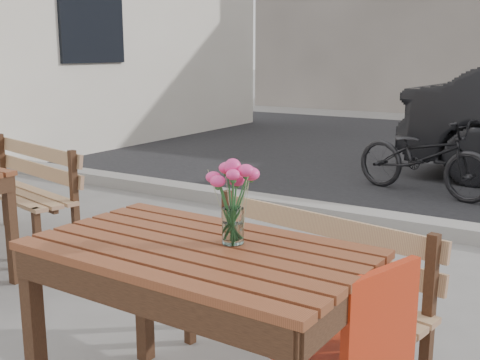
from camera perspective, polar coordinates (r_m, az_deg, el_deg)
The scene contains 7 objects.
street at distance 7.17m, azimuth 19.96°, elevation -0.17°, with size 30.00×8.12×0.12m.
main_table at distance 2.27m, azimuth -3.97°, elevation -9.25°, with size 1.27×0.77×0.77m.
main_bench at distance 2.83m, azimuth 6.38°, elevation -8.65°, with size 1.29×0.58×0.77m.
red_chair at distance 2.24m, azimuth 10.94°, elevation -15.32°, with size 0.48×0.48×0.77m.
main_vase at distance 2.20m, azimuth -0.69°, elevation -1.08°, with size 0.17×0.17×0.32m.
second_bench at distance 4.91m, azimuth -19.57°, elevation -0.07°, with size 1.35×0.68×0.81m.
bicycle at distance 6.50m, azimuth 17.00°, elevation 2.17°, with size 0.53×1.53×0.80m, color black.
Camera 1 is at (1.39, -1.82, 1.47)m, focal length 45.00 mm.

